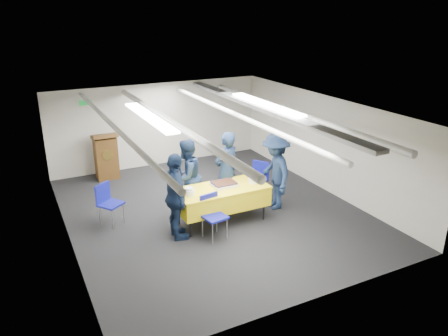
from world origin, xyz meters
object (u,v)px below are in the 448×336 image
Objects in this scene: chair_left at (107,200)px; sailor_b at (187,177)px; sheet_cake at (224,184)px; chair_right at (259,176)px; sailor_a at (226,171)px; sailor_d at (275,172)px; chair_near at (212,211)px; podium at (106,156)px; serving_table at (222,197)px; sailor_c at (176,197)px.

chair_left is 0.53× the size of sailor_b.
chair_right is (1.25, 0.67, -0.28)m from sheet_cake.
sailor_b is at bearing -28.69° from sailor_a.
sailor_d is at bearing 133.17° from sailor_b.
chair_near reaches higher than sheet_cake.
podium is 1.44× the size of chair_left.
sailor_d is (1.80, 0.57, 0.32)m from chair_near.
chair_near is (-0.52, -0.53, -0.28)m from sheet_cake.
chair_right is at bearing -44.48° from podium.
serving_table is 1.52m from chair_right.
podium is at bearing 105.56° from chair_near.
sailor_b reaches higher than chair_right.
sailor_a reaches higher than chair_right.
sailor_b is (-0.55, 0.68, 0.01)m from sheet_cake.
sailor_b is 1.94m from sailor_d.
chair_near is at bearing -105.91° from sailor_c.
chair_near is at bearing -40.90° from chair_left.
sheet_cake is at bearing -152.01° from chair_right.
sailor_b is at bearing -98.89° from sailor_d.
podium is 4.55m from sailor_d.
sailor_d is at bearing -14.27° from chair_left.
sailor_d is at bearing 4.43° from serving_table.
sailor_d is (3.49, -0.89, 0.32)m from chair_left.
chair_left is 2.58m from sailor_a.
chair_left is at bearing -36.22° from sailor_b.
sailor_a is at bearing 57.68° from sheet_cake.
chair_near is (1.13, -4.05, -0.08)m from podium.
podium reaches higher than chair_near.
serving_table is 1.14m from sailor_c.
podium is at bearing -129.58° from sailor_d.
serving_table is 0.92m from sailor_b.
sheet_cake is 0.58× the size of chair_left.
sailor_a is at bearing -104.11° from sailor_d.
chair_near and chair_right have the same top height.
chair_right is (2.90, -2.85, -0.08)m from podium.
sailor_c is (0.49, -3.80, 0.25)m from podium.
sheet_cake is at bearing -64.85° from podium.
sailor_c is at bearing 11.79° from sailor_a.
sailor_c is 2.45m from sailor_d.
sailor_d is (2.93, -3.47, 0.24)m from podium.
sailor_a is (-0.95, -0.18, 0.35)m from chair_right.
sailor_d is (2.43, 0.32, -0.01)m from sailor_c.
chair_near is 1.36m from sailor_a.
sailor_a reaches higher than podium.
sailor_a is at bearing -56.70° from sailor_c.
sailor_a reaches higher than chair_near.
chair_near is 1.00× the size of chair_left.
serving_table is at bearing -25.01° from chair_left.
sailor_b is 1.13m from sailor_c.
chair_left is at bearing -93.97° from sailor_d.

